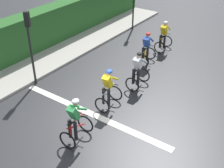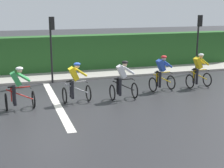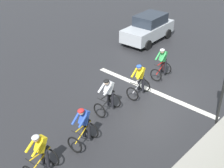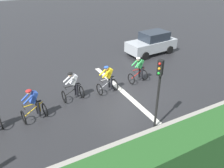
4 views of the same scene
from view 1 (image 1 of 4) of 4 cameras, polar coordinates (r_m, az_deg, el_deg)
name	(u,v)px [view 1 (image 1 of 4)]	position (r m, az deg, el deg)	size (l,w,h in m)	color
ground_plane	(89,116)	(11.63, -4.50, -6.23)	(80.00, 80.00, 0.00)	#28282B
sidewalk_kerb	(37,62)	(15.88, -14.15, 4.18)	(2.80, 21.50, 0.12)	#9E998E
stone_wall_low	(25,53)	(16.41, -16.39, 5.79)	(0.44, 21.50, 0.65)	gray
hedge_wall	(19,38)	(16.34, -17.47, 8.37)	(1.10, 21.50, 2.14)	#265623
road_marking_stop_line	(92,114)	(11.74, -3.91, -5.75)	(7.00, 0.30, 0.01)	silver
cyclist_lead	(164,37)	(16.74, 9.92, 8.92)	(0.77, 1.14, 1.66)	black
cyclist_second	(146,49)	(15.11, 6.65, 6.64)	(0.83, 1.17, 1.66)	black
cyclist_mid	(138,71)	(13.05, 4.98, 2.49)	(0.72, 1.10, 1.66)	black
cyclist_fourth	(108,90)	(11.68, -0.73, -1.15)	(0.77, 1.13, 1.66)	black
cyclist_trailing	(75,122)	(10.13, -7.08, -7.26)	(0.76, 1.13, 1.66)	black
traffic_light_near_crossing	(29,38)	(13.16, -15.58, 8.59)	(0.27, 0.29, 3.34)	black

